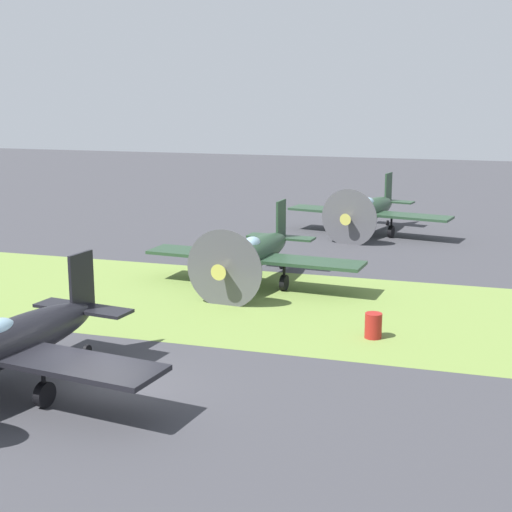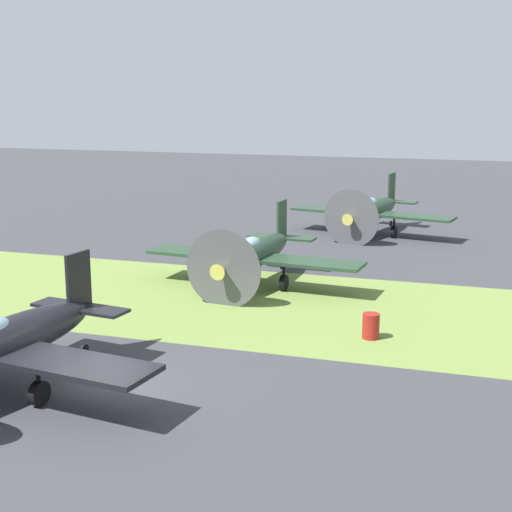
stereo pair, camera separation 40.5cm
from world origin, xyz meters
The scene contains 6 objects.
ground_plane centered at (0.00, 0.00, 0.00)m, with size 160.00×160.00×0.00m, color #38383D.
grass_verge centered at (0.00, -10.20, 0.00)m, with size 120.00×11.00×0.01m, color olive.
airplane_lead centered at (2.56, 0.64, 1.51)m, with size 10.17×8.08×3.60m.
airplane_wingman centered at (-0.55, -13.02, 1.48)m, with size 9.93×7.86×3.53m.
airplane_trail centered at (-3.54, -26.70, 1.49)m, with size 10.04×8.01×3.55m.
fuel_drum centered at (-6.64, -7.29, 0.45)m, with size 0.60×0.60×0.90m, color maroon.
Camera 2 is at (-10.45, 17.69, 8.47)m, focal length 52.50 mm.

